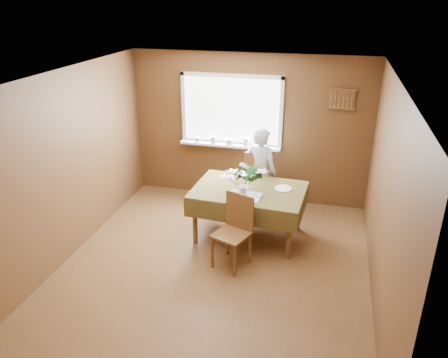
% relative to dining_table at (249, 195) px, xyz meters
% --- Properties ---
extents(floor, '(4.50, 4.50, 0.00)m').
position_rel_dining_table_xyz_m(floor, '(-0.28, -0.91, -0.68)').
color(floor, brown).
rests_on(floor, ground).
extents(ceiling, '(4.50, 4.50, 0.00)m').
position_rel_dining_table_xyz_m(ceiling, '(-0.28, -0.91, 1.82)').
color(ceiling, white).
rests_on(ceiling, wall_back).
extents(wall_back, '(4.00, 0.00, 4.00)m').
position_rel_dining_table_xyz_m(wall_back, '(-0.28, 1.34, 0.57)').
color(wall_back, brown).
rests_on(wall_back, floor).
extents(wall_front, '(4.00, 0.00, 4.00)m').
position_rel_dining_table_xyz_m(wall_front, '(-0.28, -3.16, 0.57)').
color(wall_front, brown).
rests_on(wall_front, floor).
extents(wall_left, '(0.00, 4.50, 4.50)m').
position_rel_dining_table_xyz_m(wall_left, '(-2.28, -0.91, 0.57)').
color(wall_left, brown).
rests_on(wall_left, floor).
extents(wall_right, '(0.00, 4.50, 4.50)m').
position_rel_dining_table_xyz_m(wall_right, '(1.72, -0.91, 0.57)').
color(wall_right, brown).
rests_on(wall_right, floor).
extents(window_assembly, '(1.72, 0.20, 1.22)m').
position_rel_dining_table_xyz_m(window_assembly, '(-0.57, 1.28, 0.68)').
color(window_assembly, white).
rests_on(window_assembly, wall_back).
extents(spoon_rack, '(0.44, 0.05, 0.33)m').
position_rel_dining_table_xyz_m(spoon_rack, '(1.17, 1.30, 1.17)').
color(spoon_rack, brown).
rests_on(spoon_rack, wall_back).
extents(dining_table, '(1.65, 1.17, 0.78)m').
position_rel_dining_table_xyz_m(dining_table, '(0.00, 0.00, 0.00)').
color(dining_table, brown).
rests_on(dining_table, floor).
extents(chair_far, '(0.52, 0.52, 1.05)m').
position_rel_dining_table_xyz_m(chair_far, '(0.02, 0.84, -0.11)').
color(chair_far, brown).
rests_on(chair_far, floor).
extents(chair_near, '(0.54, 0.54, 0.98)m').
position_rel_dining_table_xyz_m(chair_near, '(-0.04, -0.72, -0.14)').
color(chair_near, brown).
rests_on(chair_near, floor).
extents(seated_woman, '(0.63, 0.51, 1.49)m').
position_rel_dining_table_xyz_m(seated_woman, '(0.04, 0.73, 0.07)').
color(seated_woman, white).
rests_on(seated_woman, floor).
extents(flower_bouquet, '(0.52, 0.52, 0.44)m').
position_rel_dining_table_xyz_m(flower_bouquet, '(-0.04, -0.22, 0.38)').
color(flower_bouquet, white).
rests_on(flower_bouquet, dining_table).
extents(side_plate, '(0.31, 0.31, 0.01)m').
position_rel_dining_table_xyz_m(side_plate, '(0.48, 0.13, 0.10)').
color(side_plate, white).
rests_on(side_plate, dining_table).
extents(table_knife, '(0.07, 0.24, 0.00)m').
position_rel_dining_table_xyz_m(table_knife, '(0.20, -0.27, 0.10)').
color(table_knife, silver).
rests_on(table_knife, dining_table).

